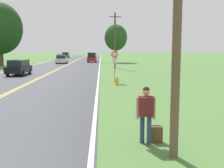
# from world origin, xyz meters

# --- Properties ---
(hitchhiker_person) EXTENTS (0.61, 0.44, 1.81)m
(hitchhiker_person) POSITION_xyz_m (7.61, 2.09, 1.11)
(hitchhiker_person) COLOR navy
(hitchhiker_person) RESTS_ON ground
(suitcase) EXTENTS (0.38, 0.18, 0.56)m
(suitcase) POSITION_xyz_m (7.98, 2.24, 0.26)
(suitcase) COLOR brown
(suitcase) RESTS_ON ground
(fire_hydrant) EXTENTS (0.41, 0.25, 0.69)m
(fire_hydrant) POSITION_xyz_m (7.50, 16.40, 0.35)
(fire_hydrant) COLOR gold
(fire_hydrant) RESTS_ON ground
(traffic_sign) EXTENTS (0.60, 0.10, 2.75)m
(traffic_sign) POSITION_xyz_m (7.38, 18.03, 2.08)
(traffic_sign) COLOR gray
(traffic_sign) RESTS_ON ground
(utility_pole_foreground) EXTENTS (1.80, 0.24, 7.30)m
(utility_pole_foreground) POSITION_xyz_m (8.21, 1.02, 3.80)
(utility_pole_foreground) COLOR brown
(utility_pole_foreground) RESTS_ON ground
(utility_pole_midground) EXTENTS (1.80, 0.24, 8.18)m
(utility_pole_midground) POSITION_xyz_m (8.28, 35.66, 4.24)
(utility_pole_midground) COLOR brown
(utility_pole_midground) RESTS_ON ground
(tree_behind_sign) EXTENTS (7.48, 7.48, 10.60)m
(tree_behind_sign) POSITION_xyz_m (-10.82, 42.27, 6.28)
(tree_behind_sign) COLOR brown
(tree_behind_sign) RESTS_ON ground
(tree_mid_treeline) EXTENTS (4.78, 4.78, 8.01)m
(tree_mid_treeline) POSITION_xyz_m (9.33, 53.57, 5.24)
(tree_mid_treeline) COLOR brown
(tree_mid_treeline) RESTS_ON ground
(car_black_suv_nearest) EXTENTS (1.89, 4.56, 1.71)m
(car_black_suv_nearest) POSITION_xyz_m (-2.99, 25.36, 0.90)
(car_black_suv_nearest) COLOR black
(car_black_suv_nearest) RESTS_ON ground
(car_white_sedan_approaching) EXTENTS (2.00, 4.62, 1.62)m
(car_white_sedan_approaching) POSITION_xyz_m (-1.64, 49.84, 0.82)
(car_white_sedan_approaching) COLOR black
(car_white_sedan_approaching) RESTS_ON ground
(car_red_van_mid_near) EXTENTS (1.99, 4.68, 2.06)m
(car_red_van_mid_near) POSITION_xyz_m (4.19, 55.64, 1.06)
(car_red_van_mid_near) COLOR black
(car_red_van_mid_near) RESTS_ON ground
(car_champagne_hatchback_mid_far) EXTENTS (1.81, 4.11, 1.43)m
(car_champagne_hatchback_mid_far) POSITION_xyz_m (-4.30, 67.71, 0.76)
(car_champagne_hatchback_mid_far) COLOR black
(car_champagne_hatchback_mid_far) RESTS_ON ground
(car_dark_grey_van_receding) EXTENTS (2.00, 4.78, 1.79)m
(car_dark_grey_van_receding) POSITION_xyz_m (-4.77, 81.49, 0.94)
(car_dark_grey_van_receding) COLOR black
(car_dark_grey_van_receding) RESTS_ON ground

